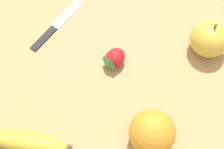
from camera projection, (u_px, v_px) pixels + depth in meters
ground_plane at (61, 92)px, 0.66m from camera, size 3.00×3.00×0.00m
banana at (26, 141)px, 0.59m from camera, size 0.18×0.08×0.04m
orange at (152, 132)px, 0.57m from camera, size 0.09×0.09×0.09m
strawberry at (114, 59)px, 0.67m from camera, size 0.05×0.06×0.04m
apple at (209, 39)px, 0.67m from camera, size 0.08×0.08×0.09m
paring_knife at (56, 26)px, 0.73m from camera, size 0.05×0.17×0.01m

